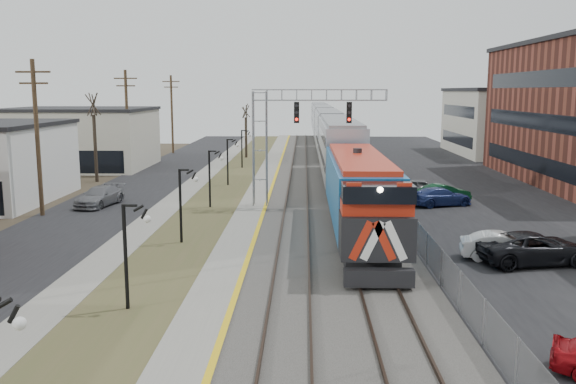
{
  "coord_description": "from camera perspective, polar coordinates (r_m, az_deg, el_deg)",
  "views": [
    {
      "loc": [
        2.51,
        -13.38,
        8.03
      ],
      "look_at": [
        1.65,
        19.22,
        2.6
      ],
      "focal_mm": 38.0,
      "sensor_mm": 36.0,
      "label": 1
    }
  ],
  "objects": [
    {
      "name": "track_near",
      "position": [
        49.0,
        0.9,
        0.34
      ],
      "size": [
        1.58,
        120.0,
        0.15
      ],
      "color": "#2D2119",
      "rests_on": "ballast_bed"
    },
    {
      "name": "car_lot_e",
      "position": [
        48.09,
        12.4,
        0.38
      ],
      "size": [
        3.84,
        1.77,
        1.27
      ],
      "primitive_type": "imported",
      "rotation": [
        0.0,
        0.0,
        1.5
      ],
      "color": "slate",
      "rests_on": "ground"
    },
    {
      "name": "street_west",
      "position": [
        51.0,
        -14.45,
        0.11
      ],
      "size": [
        7.0,
        120.0,
        0.04
      ],
      "primitive_type": "cube",
      "color": "black",
      "rests_on": "ground"
    },
    {
      "name": "platform_edge",
      "position": [
        49.07,
        -1.57,
        0.32
      ],
      "size": [
        0.24,
        120.0,
        0.01
      ],
      "primitive_type": "cube",
      "color": "gold",
      "rests_on": "platform"
    },
    {
      "name": "car_lot_f",
      "position": [
        45.71,
        14.35,
        -0.14
      ],
      "size": [
        4.16,
        2.6,
        1.29
      ],
      "primitive_type": "imported",
      "rotation": [
        0.0,
        0.0,
        1.91
      ],
      "color": "#0B3A1D",
      "rests_on": "ground"
    },
    {
      "name": "ballast_bed",
      "position": [
        49.05,
        3.24,
        0.13
      ],
      "size": [
        8.0,
        120.0,
        0.2
      ],
      "primitive_type": "cube",
      "color": "#595651",
      "rests_on": "ground"
    },
    {
      "name": "car_street_b",
      "position": [
        44.76,
        -17.22,
        -0.43
      ],
      "size": [
        2.8,
        4.97,
        1.36
      ],
      "primitive_type": "imported",
      "rotation": [
        0.0,
        0.0,
        -0.2
      ],
      "color": "slate",
      "rests_on": "ground"
    },
    {
      "name": "car_lot_c",
      "position": [
        30.76,
        22.04,
        -4.95
      ],
      "size": [
        5.7,
        3.37,
        1.49
      ],
      "primitive_type": "imported",
      "rotation": [
        0.0,
        0.0,
        1.75
      ],
      "color": "black",
      "rests_on": "ground"
    },
    {
      "name": "fence",
      "position": [
        49.25,
        8.14,
        0.91
      ],
      "size": [
        0.04,
        120.0,
        1.6
      ],
      "primitive_type": "cube",
      "color": "gray",
      "rests_on": "ground"
    },
    {
      "name": "platform",
      "position": [
        49.15,
        -2.6,
        0.18
      ],
      "size": [
        2.0,
        120.0,
        0.24
      ],
      "primitive_type": "cube",
      "color": "gray",
      "rests_on": "ground"
    },
    {
      "name": "lampposts",
      "position": [
        32.89,
        -9.93,
        -1.26
      ],
      "size": [
        0.14,
        62.14,
        4.0
      ],
      "color": "black",
      "rests_on": "ground"
    },
    {
      "name": "signal_gantry",
      "position": [
        41.47,
        -0.27,
        6.07
      ],
      "size": [
        9.0,
        1.07,
        8.15
      ],
      "color": "gray",
      "rests_on": "ground"
    },
    {
      "name": "track_far",
      "position": [
        49.09,
        4.99,
        0.32
      ],
      "size": [
        1.58,
        120.0,
        0.15
      ],
      "color": "#2D2119",
      "rests_on": "ballast_bed"
    },
    {
      "name": "car_lot_b",
      "position": [
        30.87,
        19.51,
        -4.92
      ],
      "size": [
        4.16,
        2.06,
        1.31
      ],
      "primitive_type": "imported",
      "rotation": [
        0.0,
        0.0,
        1.4
      ],
      "color": "silver",
      "rests_on": "ground"
    },
    {
      "name": "sidewalk",
      "position": [
        49.95,
        -9.48,
        0.12
      ],
      "size": [
        2.0,
        120.0,
        0.08
      ],
      "primitive_type": "cube",
      "color": "gray",
      "rests_on": "ground"
    },
    {
      "name": "car_lot_d",
      "position": [
        44.12,
        14.08,
        -0.47
      ],
      "size": [
        4.8,
        3.14,
        1.29
      ],
      "primitive_type": "imported",
      "rotation": [
        0.0,
        0.0,
        1.9
      ],
      "color": "navy",
      "rests_on": "ground"
    },
    {
      "name": "parking_lot",
      "position": [
        50.86,
        16.88,
        -0.02
      ],
      "size": [
        16.0,
        120.0,
        0.04
      ],
      "primitive_type": "cube",
      "color": "black",
      "rests_on": "ground"
    },
    {
      "name": "utility_poles",
      "position": [
        42.09,
        -22.4,
        4.61
      ],
      "size": [
        0.28,
        80.28,
        10.0
      ],
      "color": "#4C3823",
      "rests_on": "ground"
    },
    {
      "name": "grass_median",
      "position": [
        49.47,
        -6.07,
        0.09
      ],
      "size": [
        4.0,
        120.0,
        0.06
      ],
      "primitive_type": "cube",
      "color": "#484C28",
      "rests_on": "ground"
    },
    {
      "name": "bare_trees",
      "position": [
        54.71,
        -14.62,
        3.55
      ],
      "size": [
        12.3,
        42.3,
        5.95
      ],
      "color": "#382D23",
      "rests_on": "ground"
    },
    {
      "name": "train",
      "position": [
        79.48,
        3.69,
        5.76
      ],
      "size": [
        3.0,
        108.65,
        5.33
      ],
      "color": "#125695",
      "rests_on": "ground"
    }
  ]
}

